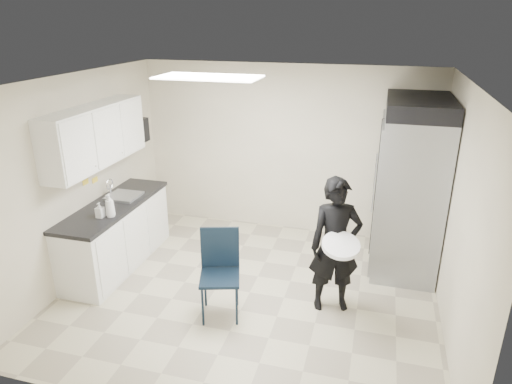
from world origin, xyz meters
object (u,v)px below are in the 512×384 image
(folding_chair, at_px, (220,278))
(commercial_fridge, at_px, (409,193))
(lower_counter, at_px, (117,236))
(man_tuxedo, at_px, (335,246))

(folding_chair, bearing_deg, commercial_fridge, 24.53)
(lower_counter, distance_m, commercial_fridge, 3.98)
(lower_counter, height_order, commercial_fridge, commercial_fridge)
(commercial_fridge, bearing_deg, folding_chair, -138.38)
(lower_counter, bearing_deg, folding_chair, -22.41)
(man_tuxedo, bearing_deg, commercial_fridge, 39.63)
(man_tuxedo, bearing_deg, folding_chair, -174.92)
(commercial_fridge, relative_size, man_tuxedo, 1.30)
(folding_chair, distance_m, man_tuxedo, 1.35)
(lower_counter, relative_size, man_tuxedo, 1.18)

